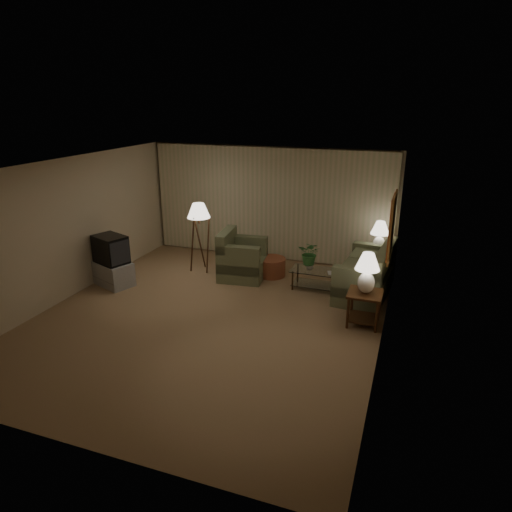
{
  "coord_description": "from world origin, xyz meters",
  "views": [
    {
      "loc": [
        3.28,
        -6.76,
        3.77
      ],
      "look_at": [
        0.67,
        0.6,
        1.04
      ],
      "focal_mm": 32.0,
      "sensor_mm": 36.0,
      "label": 1
    }
  ],
  "objects_px": {
    "side_table_far": "(377,261)",
    "table_lamp_near": "(367,270)",
    "side_table_near": "(364,302)",
    "coffee_table": "(316,276)",
    "sofa": "(365,275)",
    "floor_lamp": "(200,236)",
    "tv_cabinet": "(113,273)",
    "table_lamp_far": "(380,234)",
    "vase": "(310,266)",
    "armchair": "(243,259)",
    "crt_tv": "(111,249)",
    "ottoman": "(272,267)"
  },
  "relations": [
    {
      "from": "table_lamp_far",
      "to": "vase",
      "type": "relative_size",
      "value": 4.27
    },
    {
      "from": "side_table_far",
      "to": "table_lamp_far",
      "type": "relative_size",
      "value": 0.88
    },
    {
      "from": "tv_cabinet",
      "to": "vase",
      "type": "height_order",
      "value": "vase"
    },
    {
      "from": "table_lamp_far",
      "to": "vase",
      "type": "bearing_deg",
      "value": -140.54
    },
    {
      "from": "table_lamp_far",
      "to": "tv_cabinet",
      "type": "relative_size",
      "value": 0.7
    },
    {
      "from": "side_table_near",
      "to": "crt_tv",
      "type": "height_order",
      "value": "crt_tv"
    },
    {
      "from": "sofa",
      "to": "tv_cabinet",
      "type": "bearing_deg",
      "value": -70.19
    },
    {
      "from": "sofa",
      "to": "table_lamp_near",
      "type": "height_order",
      "value": "table_lamp_near"
    },
    {
      "from": "side_table_far",
      "to": "vase",
      "type": "distance_m",
      "value": 1.64
    },
    {
      "from": "side_table_far",
      "to": "side_table_near",
      "type": "bearing_deg",
      "value": -90.0
    },
    {
      "from": "sofa",
      "to": "floor_lamp",
      "type": "relative_size",
      "value": 1.25
    },
    {
      "from": "side_table_near",
      "to": "floor_lamp",
      "type": "relative_size",
      "value": 0.38
    },
    {
      "from": "sofa",
      "to": "armchair",
      "type": "distance_m",
      "value": 2.63
    },
    {
      "from": "ottoman",
      "to": "side_table_far",
      "type": "bearing_deg",
      "value": 16.0
    },
    {
      "from": "armchair",
      "to": "crt_tv",
      "type": "height_order",
      "value": "crt_tv"
    },
    {
      "from": "coffee_table",
      "to": "crt_tv",
      "type": "distance_m",
      "value": 4.29
    },
    {
      "from": "tv_cabinet",
      "to": "crt_tv",
      "type": "bearing_deg",
      "value": 0.0
    },
    {
      "from": "side_table_near",
      "to": "tv_cabinet",
      "type": "distance_m",
      "value": 5.2
    },
    {
      "from": "side_table_far",
      "to": "tv_cabinet",
      "type": "xyz_separation_m",
      "value": [
        -5.2,
        -2.25,
        -0.16
      ]
    },
    {
      "from": "armchair",
      "to": "coffee_table",
      "type": "bearing_deg",
      "value": -100.26
    },
    {
      "from": "armchair",
      "to": "table_lamp_far",
      "type": "distance_m",
      "value": 2.99
    },
    {
      "from": "table_lamp_near",
      "to": "coffee_table",
      "type": "xyz_separation_m",
      "value": [
        -1.11,
        1.25,
        -0.75
      ]
    },
    {
      "from": "floor_lamp",
      "to": "ottoman",
      "type": "xyz_separation_m",
      "value": [
        1.62,
        0.24,
        -0.62
      ]
    },
    {
      "from": "sofa",
      "to": "side_table_far",
      "type": "relative_size",
      "value": 3.28
    },
    {
      "from": "table_lamp_near",
      "to": "table_lamp_far",
      "type": "height_order",
      "value": "table_lamp_near"
    },
    {
      "from": "side_table_near",
      "to": "coffee_table",
      "type": "bearing_deg",
      "value": 131.68
    },
    {
      "from": "armchair",
      "to": "side_table_far",
      "type": "height_order",
      "value": "armchair"
    },
    {
      "from": "sofa",
      "to": "table_lamp_near",
      "type": "xyz_separation_m",
      "value": [
        0.15,
        -1.35,
        0.62
      ]
    },
    {
      "from": "tv_cabinet",
      "to": "armchair",
      "type": "bearing_deg",
      "value": 49.35
    },
    {
      "from": "crt_tv",
      "to": "ottoman",
      "type": "distance_m",
      "value": 3.45
    },
    {
      "from": "armchair",
      "to": "table_lamp_far",
      "type": "height_order",
      "value": "table_lamp_far"
    },
    {
      "from": "table_lamp_far",
      "to": "coffee_table",
      "type": "bearing_deg",
      "value": -136.95
    },
    {
      "from": "side_table_near",
      "to": "tv_cabinet",
      "type": "height_order",
      "value": "side_table_near"
    },
    {
      "from": "crt_tv",
      "to": "floor_lamp",
      "type": "bearing_deg",
      "value": 66.07
    },
    {
      "from": "side_table_near",
      "to": "table_lamp_far",
      "type": "bearing_deg",
      "value": 90.0
    },
    {
      "from": "coffee_table",
      "to": "crt_tv",
      "type": "relative_size",
      "value": 1.29
    },
    {
      "from": "armchair",
      "to": "ottoman",
      "type": "relative_size",
      "value": 1.96
    },
    {
      "from": "sofa",
      "to": "table_lamp_near",
      "type": "bearing_deg",
      "value": 11.66
    },
    {
      "from": "sofa",
      "to": "tv_cabinet",
      "type": "distance_m",
      "value": 5.22
    },
    {
      "from": "side_table_near",
      "to": "coffee_table",
      "type": "height_order",
      "value": "side_table_near"
    },
    {
      "from": "tv_cabinet",
      "to": "floor_lamp",
      "type": "relative_size",
      "value": 0.62
    },
    {
      "from": "crt_tv",
      "to": "floor_lamp",
      "type": "relative_size",
      "value": 0.51
    },
    {
      "from": "side_table_near",
      "to": "floor_lamp",
      "type": "xyz_separation_m",
      "value": [
        -3.83,
        1.42,
        0.41
      ]
    },
    {
      "from": "side_table_near",
      "to": "coffee_table",
      "type": "relative_size",
      "value": 0.58
    },
    {
      "from": "side_table_far",
      "to": "table_lamp_far",
      "type": "distance_m",
      "value": 0.6
    },
    {
      "from": "armchair",
      "to": "side_table_far",
      "type": "xyz_separation_m",
      "value": [
        2.78,
        0.94,
        -0.01
      ]
    },
    {
      "from": "side_table_far",
      "to": "table_lamp_near",
      "type": "distance_m",
      "value": 2.37
    },
    {
      "from": "side_table_far",
      "to": "crt_tv",
      "type": "distance_m",
      "value": 5.68
    },
    {
      "from": "floor_lamp",
      "to": "side_table_far",
      "type": "bearing_deg",
      "value": 12.85
    },
    {
      "from": "floor_lamp",
      "to": "ottoman",
      "type": "distance_m",
      "value": 1.75
    }
  ]
}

